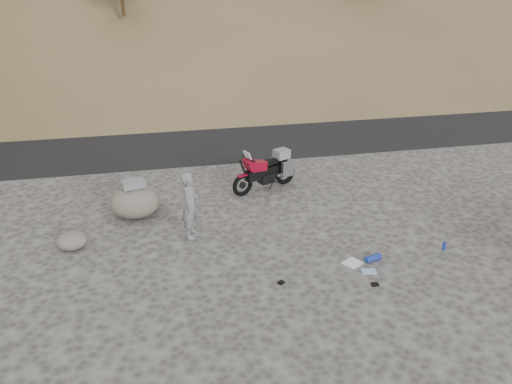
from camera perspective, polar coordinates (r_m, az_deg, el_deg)
The scene contains 12 objects.
ground at distance 12.54m, azimuth 4.09°, elevation -5.36°, with size 140.00×140.00×0.00m, color #413F3C.
road at distance 20.65m, azimuth -2.78°, elevation 6.78°, with size 120.00×7.00×0.05m, color black.
motorcycle at distance 15.08m, azimuth 1.33°, elevation 2.46°, with size 2.17×1.19×1.38m.
man at distance 12.76m, azimuth -7.31°, elevation -4.96°, with size 0.63×0.41×1.72m, color gray.
boulder at distance 13.81m, azimuth -13.65°, elevation -0.99°, with size 1.36×1.16×1.05m.
small_rock at distance 12.79m, azimuth -20.31°, elevation -5.22°, with size 0.79×0.73×0.43m.
gear_white_cloth at distance 11.75m, azimuth 10.97°, elevation -7.97°, with size 0.40×0.36×0.01m, color white.
gear_blue_mat at distance 11.89m, azimuth 13.23°, elevation -7.35°, with size 0.16×0.16×0.39m, color #19309A.
gear_bottle at distance 12.80m, azimuth 20.70°, elevation -5.81°, with size 0.08×0.08×0.21m, color #19309A.
gear_glove_a at distance 11.10m, azimuth 13.43°, elevation -10.23°, with size 0.15×0.11×0.04m, color black.
gear_glove_b at distance 10.87m, azimuth 2.88°, elevation -10.29°, with size 0.13×0.10×0.04m, color black.
gear_blue_cloth at distance 11.52m, azimuth 12.79°, elevation -8.85°, with size 0.32×0.24×0.01m, color #93BBE3.
Camera 1 is at (-3.15, -10.45, 6.17)m, focal length 35.00 mm.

